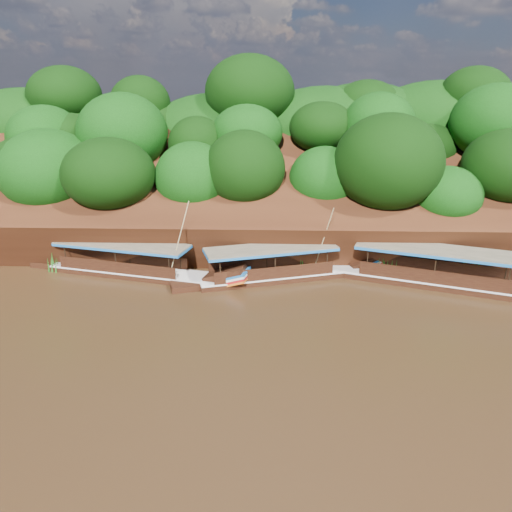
{
  "coord_description": "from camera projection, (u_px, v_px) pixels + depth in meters",
  "views": [
    {
      "loc": [
        -2.5,
        -26.31,
        13.66
      ],
      "look_at": [
        -3.66,
        7.0,
        2.1
      ],
      "focal_mm": 35.0,
      "sensor_mm": 36.0,
      "label": 1
    }
  ],
  "objects": [
    {
      "name": "boat_2",
      "position": [
        143.0,
        269.0,
        37.13
      ],
      "size": [
        15.51,
        5.66,
        6.4
      ],
      "rotation": [
        0.0,
        0.0,
        -0.24
      ],
      "color": "black",
      "rests_on": "ground"
    },
    {
      "name": "boat_0",
      "position": [
        460.0,
        280.0,
        34.92
      ],
      "size": [
        16.5,
        7.83,
        7.48
      ],
      "rotation": [
        0.0,
        0.0,
        -0.35
      ],
      "color": "black",
      "rests_on": "ground"
    },
    {
      "name": "ground",
      "position": [
        314.0,
        330.0,
        29.24
      ],
      "size": [
        160.0,
        160.0,
        0.0
      ],
      "primitive_type": "plane",
      "color": "black",
      "rests_on": "ground"
    },
    {
      "name": "riverbank",
      "position": [
        298.0,
        207.0,
        50.08
      ],
      "size": [
        120.0,
        30.06,
        19.4
      ],
      "color": "#32170B",
      "rests_on": "ground"
    },
    {
      "name": "boat_1",
      "position": [
        290.0,
        271.0,
        36.84
      ],
      "size": [
        14.37,
        6.24,
        5.97
      ],
      "rotation": [
        0.0,
        0.0,
        0.3
      ],
      "color": "black",
      "rests_on": "ground"
    },
    {
      "name": "reeds",
      "position": [
        262.0,
        261.0,
        37.98
      ],
      "size": [
        48.07,
        2.2,
        1.95
      ],
      "color": "#24681A",
      "rests_on": "ground"
    }
  ]
}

